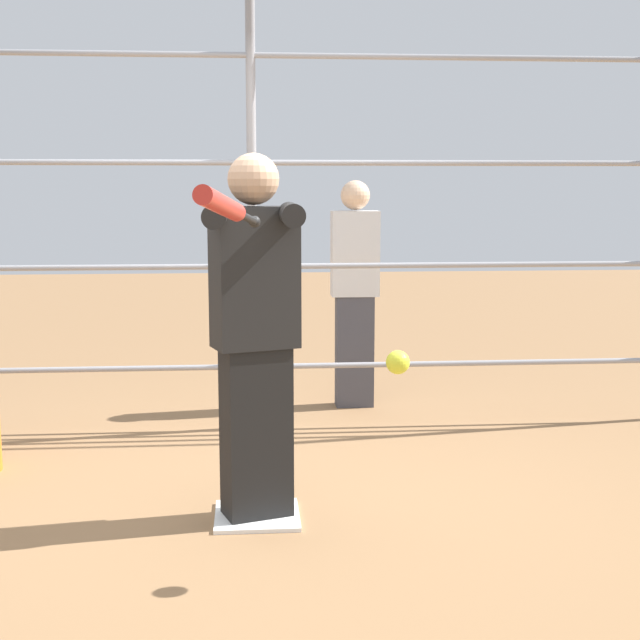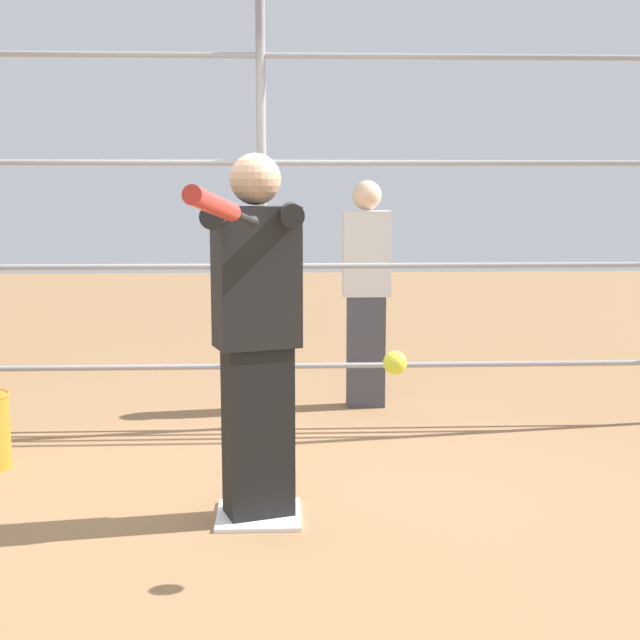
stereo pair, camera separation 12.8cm
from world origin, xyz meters
name	(u,v)px [view 1 (the left image)]	position (x,y,z in m)	size (l,w,h in m)	color
ground_plane	(257,518)	(0.00, 0.00, 0.00)	(24.00, 24.00, 0.00)	olive
home_plate	(257,516)	(0.00, 0.00, 0.01)	(0.40, 0.40, 0.02)	white
fence_backstop	(252,215)	(0.00, -1.60, 1.38)	(5.54, 0.06, 2.76)	#939399
batter	(255,327)	(0.00, 0.02, 0.93)	(0.43, 0.67, 1.71)	black
baseball_bat_swinging	(226,207)	(0.10, 0.96, 1.49)	(0.22, 0.85, 0.17)	black
softball_in_flight	(398,362)	(-0.56, 0.62, 0.87)	(0.10, 0.10, 0.10)	yellow
bystander_behind_fence	(355,290)	(-0.72, -2.14, 0.83)	(0.33, 0.21, 1.60)	#3F3F47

